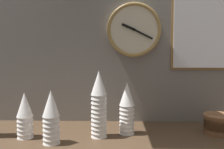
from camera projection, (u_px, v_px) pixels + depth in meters
The scene contains 9 objects.
ground_plane at pixel (115, 140), 1.09m from camera, with size 1.60×0.56×0.04m, color #4C3826.
wall_tiled_back at pixel (116, 28), 1.31m from camera, with size 1.60×0.03×1.05m.
cup_stack_center_right at pixel (127, 108), 1.11m from camera, with size 0.07×0.07×0.24m.
cup_stack_center at pixel (99, 104), 1.07m from camera, with size 0.07×0.07×0.30m.
cup_stack_left at pixel (25, 115), 1.06m from camera, with size 0.07×0.07×0.21m.
cup_stack_center_left at pixel (51, 117), 0.99m from camera, with size 0.07×0.07×0.22m.
bowl_stack_far_right at pixel (218, 123), 1.12m from camera, with size 0.14×0.14×0.10m.
wall_clock at pixel (134, 30), 1.28m from camera, with size 0.29×0.03×0.29m.
menu_board at pixel (209, 30), 1.28m from camera, with size 0.41×0.01×0.43m.
Camera 1 is at (0.01, -1.07, 0.36)m, focal length 38.00 mm.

